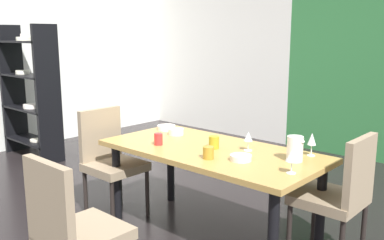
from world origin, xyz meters
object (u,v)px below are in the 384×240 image
at_px(wine_glass_left, 248,137).
at_px(chair_left_near, 110,157).
at_px(cup_near_shelf, 208,153).
at_px(dining_table, 211,159).
at_px(wine_glass_right, 312,140).
at_px(serving_bowl_front, 166,128).
at_px(pitcher_north, 295,149).
at_px(display_shelf, 30,91).
at_px(serving_bowl_west, 241,158).
at_px(serving_bowl_rear, 176,132).
at_px(chair_head_near, 71,227).
at_px(chair_right_far, 340,192).
at_px(wine_glass_south, 292,156).
at_px(cup_east, 214,142).
at_px(cup_center, 158,139).

bearing_deg(wine_glass_left, chair_left_near, -160.46).
xyz_separation_m(wine_glass_left, cup_near_shelf, (-0.08, -0.37, -0.06)).
relative_size(dining_table, wine_glass_right, 10.25).
height_order(serving_bowl_front, pitcher_north, pitcher_north).
relative_size(chair_left_near, serving_bowl_front, 5.69).
bearing_deg(display_shelf, wine_glass_right, 2.32).
bearing_deg(serving_bowl_west, serving_bowl_rear, 163.92).
bearing_deg(dining_table, wine_glass_left, 29.92).
bearing_deg(display_shelf, pitcher_north, -0.68).
bearing_deg(dining_table, chair_head_near, -88.24).
xyz_separation_m(chair_right_far, wine_glass_left, (-0.68, -0.13, 0.30)).
distance_m(display_shelf, serving_bowl_front, 2.45).
distance_m(wine_glass_left, wine_glass_south, 0.57).
relative_size(chair_right_far, chair_left_near, 0.98).
relative_size(wine_glass_left, serving_bowl_west, 0.95).
xyz_separation_m(wine_glass_south, serving_bowl_rear, (-1.28, 0.27, -0.09)).
xyz_separation_m(wine_glass_left, serving_bowl_front, (-0.97, 0.09, -0.08)).
relative_size(dining_table, cup_east, 17.92).
distance_m(chair_head_near, serving_bowl_front, 1.69).
bearing_deg(serving_bowl_west, chair_right_far, 33.82).
relative_size(dining_table, display_shelf, 1.02).
relative_size(cup_near_shelf, cup_center, 0.94).
relative_size(chair_left_near, wine_glass_south, 6.12).
bearing_deg(pitcher_north, wine_glass_left, 178.94).
bearing_deg(chair_right_far, cup_near_shelf, 123.20).
distance_m(chair_head_near, cup_near_shelf, 1.07).
bearing_deg(wine_glass_south, serving_bowl_front, 166.78).
height_order(serving_bowl_west, cup_near_shelf, cup_near_shelf).
bearing_deg(wine_glass_south, chair_head_near, -122.09).
xyz_separation_m(dining_table, wine_glass_left, (0.25, 0.14, 0.19)).
bearing_deg(serving_bowl_front, dining_table, -17.60).
xyz_separation_m(chair_head_near, chair_left_near, (-0.96, 0.99, 0.00)).
bearing_deg(chair_left_near, wine_glass_right, 110.97).
bearing_deg(chair_right_far, chair_left_near, 106.51).
xyz_separation_m(chair_head_near, cup_east, (-0.02, 1.28, 0.24)).
bearing_deg(chair_left_near, cup_near_shelf, 92.60).
distance_m(wine_glass_left, serving_bowl_front, 0.98).
xyz_separation_m(chair_head_near, wine_glass_south, (0.72, 1.15, 0.30)).
bearing_deg(pitcher_north, serving_bowl_rear, 179.33).
relative_size(chair_head_near, wine_glass_right, 5.56).
bearing_deg(cup_center, serving_bowl_front, 128.96).
distance_m(dining_table, chair_head_near, 1.27).
bearing_deg(serving_bowl_front, serving_bowl_west, -17.20).
distance_m(cup_near_shelf, cup_center, 0.54).
xyz_separation_m(wine_glass_right, cup_east, (-0.65, -0.32, -0.07)).
distance_m(chair_right_far, chair_left_near, 1.92).
distance_m(wine_glass_right, wine_glass_left, 0.46).
height_order(cup_east, pitcher_north, pitcher_north).
bearing_deg(cup_near_shelf, wine_glass_right, 48.06).
distance_m(display_shelf, cup_center, 2.82).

